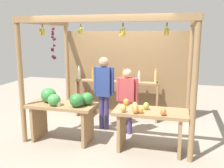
% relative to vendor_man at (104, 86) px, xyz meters
% --- Properties ---
extents(ground_plane, '(12.00, 12.00, 0.00)m').
position_rel_vendor_man_xyz_m(ground_plane, '(0.26, -0.04, -1.01)').
color(ground_plane, gray).
rests_on(ground_plane, ground).
extents(market_stall, '(3.37, 2.25, 2.50)m').
position_rel_vendor_man_xyz_m(market_stall, '(0.25, 0.47, 0.44)').
color(market_stall, '#99754C').
rests_on(market_stall, ground).
extents(fruit_counter_left, '(1.39, 0.64, 1.08)m').
position_rel_vendor_man_xyz_m(fruit_counter_left, '(-0.60, -0.86, -0.29)').
color(fruit_counter_left, '#99754C').
rests_on(fruit_counter_left, ground).
extents(fruit_counter_right, '(1.37, 0.64, 0.94)m').
position_rel_vendor_man_xyz_m(fruit_counter_right, '(1.13, -0.85, -0.42)').
color(fruit_counter_right, '#99754C').
rests_on(fruit_counter_right, ground).
extents(bottle_shelf_unit, '(2.16, 0.22, 1.35)m').
position_rel_vendor_man_xyz_m(bottle_shelf_unit, '(0.08, 0.76, -0.20)').
color(bottle_shelf_unit, '#99754C').
rests_on(bottle_shelf_unit, ground).
extents(vendor_man, '(0.48, 0.23, 1.67)m').
position_rel_vendor_man_xyz_m(vendor_man, '(0.00, 0.00, 0.00)').
color(vendor_man, '#413A75').
rests_on(vendor_man, ground).
extents(vendor_woman, '(0.48, 0.20, 1.45)m').
position_rel_vendor_man_xyz_m(vendor_woman, '(0.57, -0.15, -0.15)').
color(vendor_woman, '#4F4279').
rests_on(vendor_woman, ground).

